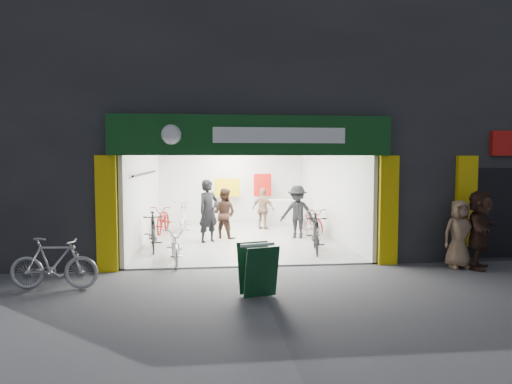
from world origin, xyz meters
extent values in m
plane|color=#56565B|center=(0.00, 0.00, 0.00)|extent=(60.00, 60.00, 0.00)
cube|color=#232326|center=(1.00, 5.00, 5.75)|extent=(16.00, 10.00, 4.50)
cube|color=#232326|center=(-5.50, 5.00, 1.75)|extent=(5.00, 10.00, 3.50)
cube|color=#232326|center=(6.00, 5.00, 1.75)|extent=(6.00, 10.00, 3.50)
cube|color=#9E9E99|center=(0.00, 4.00, 0.02)|extent=(6.00, 8.00, 0.04)
cube|color=silver|center=(0.00, 8.10, 1.60)|extent=(6.00, 0.20, 3.20)
cube|color=silver|center=(-2.95, 4.00, 1.60)|extent=(0.10, 8.00, 3.20)
cube|color=silver|center=(2.95, 4.00, 1.60)|extent=(0.10, 8.00, 3.20)
cube|color=white|center=(0.00, 4.00, 3.25)|extent=(6.00, 8.00, 0.10)
cube|color=black|center=(0.00, 0.10, 3.35)|extent=(6.00, 0.30, 0.30)
cube|color=#0D3A13|center=(0.00, -0.12, 3.05)|extent=(6.40, 0.25, 0.90)
cube|color=white|center=(0.60, -0.26, 3.05)|extent=(3.00, 0.02, 0.35)
cube|color=yellow|center=(-3.25, -0.06, 1.30)|extent=(0.45, 0.12, 2.60)
cube|color=yellow|center=(3.25, -0.06, 1.30)|extent=(0.45, 0.12, 2.60)
cube|color=yellow|center=(5.20, -0.06, 1.50)|extent=(0.50, 0.12, 2.20)
cylinder|color=black|center=(-2.82, 3.40, 2.10)|extent=(0.06, 5.00, 0.06)
cube|color=silver|center=(1.80, 6.50, 0.50)|extent=(1.40, 0.60, 1.00)
cube|color=white|center=(0.00, 1.20, 3.18)|extent=(1.30, 0.35, 0.04)
cube|color=white|center=(0.00, 3.00, 3.18)|extent=(1.30, 0.35, 0.04)
cube|color=white|center=(0.00, 4.80, 3.18)|extent=(1.30, 0.35, 0.04)
cube|color=white|center=(0.00, 6.60, 3.18)|extent=(1.30, 0.35, 0.04)
imported|color=silver|center=(-1.80, 0.60, 0.45)|extent=(0.81, 1.79, 0.91)
imported|color=black|center=(-2.50, 2.16, 0.54)|extent=(0.73, 1.84, 1.07)
imported|color=#99120D|center=(-2.50, 5.32, 0.48)|extent=(0.82, 1.87, 0.95)
imported|color=silver|center=(-1.80, 5.46, 0.58)|extent=(0.71, 1.97, 1.16)
imported|color=black|center=(1.86, 1.42, 0.53)|extent=(0.81, 1.83, 1.06)
imported|color=maroon|center=(2.50, 4.54, 0.44)|extent=(0.90, 1.77, 0.89)
imported|color=#A7A6AB|center=(2.23, 3.61, 0.51)|extent=(0.75, 1.74, 1.01)
imported|color=#A6A6AA|center=(-3.98, -1.37, 0.51)|extent=(1.72, 0.61, 1.01)
imported|color=black|center=(-0.98, 3.22, 0.96)|extent=(0.83, 0.79, 1.91)
imported|color=#382319|center=(-0.48, 3.90, 0.80)|extent=(0.98, 0.92, 1.60)
imported|color=black|center=(1.80, 3.58, 0.85)|extent=(1.26, 1.07, 1.69)
imported|color=#967357|center=(0.97, 5.56, 0.75)|extent=(0.92, 0.83, 1.50)
imported|color=#886A4F|center=(4.75, -0.58, 0.79)|extent=(0.78, 0.52, 1.58)
imported|color=#392319|center=(5.16, -0.70, 0.90)|extent=(1.43, 1.66, 1.80)
cube|color=#0E391C|center=(-0.08, -2.47, 0.50)|extent=(0.65, 0.37, 0.94)
cube|color=#0E391C|center=(-0.18, -2.08, 0.50)|extent=(0.65, 0.37, 0.94)
cube|color=white|center=(-0.13, -2.27, 0.96)|extent=(0.64, 0.21, 0.06)
camera|label=1|loc=(-1.07, -10.40, 2.50)|focal=32.00mm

